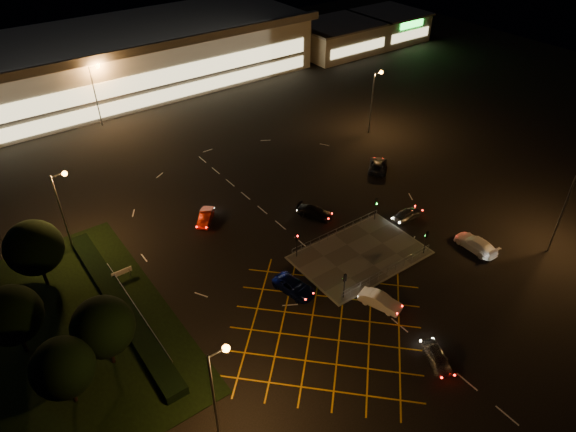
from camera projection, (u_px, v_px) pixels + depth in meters
ground at (335, 253)px, 58.44m from camera, size 180.00×180.00×0.00m
pedestrian_island at (360, 255)px, 58.05m from camera, size 14.00×9.00×0.12m
grass_verge at (71, 330)px, 49.02m from camera, size 18.00×30.00×0.08m
hedge at (120, 305)px, 51.14m from camera, size 2.00×26.00×1.00m
supermarket at (123, 59)px, 96.00m from camera, size 72.00×26.50×10.50m
retail_unit_a at (337, 37)px, 113.90m from camera, size 18.80×14.80×6.35m
retail_unit_b at (389, 25)px, 121.51m from camera, size 14.80×14.80×6.35m
streetlight_sw at (217, 384)px, 36.46m from camera, size 1.78×0.56×10.03m
streetlight_se at (568, 202)px, 55.15m from camera, size 1.78×0.56×10.03m
streetlight_nw at (63, 202)px, 55.20m from camera, size 1.78×0.56×10.03m
streetlight_ne at (375, 94)px, 79.37m from camera, size 1.78×0.56×10.03m
streetlight_far_left at (96, 87)px, 81.56m from camera, size 1.78×0.56×10.03m
streetlight_far_right at (291, 39)px, 101.92m from camera, size 1.78×0.56×10.03m
signal_sw at (345, 281)px, 51.22m from camera, size 0.28×0.30×3.15m
signal_se at (426, 237)px, 56.93m from camera, size 0.28×0.30×3.15m
signal_nw at (297, 241)px, 56.46m from camera, size 0.28×0.30×3.15m
signal_ne at (376, 204)px, 62.18m from camera, size 0.28×0.30×3.15m
tree_a at (63, 368)px, 40.31m from camera, size 5.04×5.04×6.86m
tree_b at (11, 315)px, 44.43m from camera, size 5.40×5.40×7.35m
tree_c at (34, 248)px, 51.40m from camera, size 5.76×5.76×7.84m
tree_e at (103, 327)px, 43.34m from camera, size 5.40×5.40×7.35m
car_near_silver at (437, 357)px, 45.66m from camera, size 2.96×4.18×1.32m
car_queue_white at (380, 301)px, 51.27m from camera, size 2.92×4.61×1.43m
car_left_blue at (294, 287)px, 53.00m from camera, size 3.10×5.15×1.34m
car_far_dkgrey at (315, 212)px, 63.83m from camera, size 3.82×4.90×1.33m
car_right_silver at (407, 214)px, 63.44m from camera, size 4.10×1.72×1.38m
car_circ_red at (205, 217)px, 62.95m from camera, size 3.75×3.98×1.34m
car_east_grey at (378, 165)px, 73.11m from camera, size 5.38×5.16×1.42m
car_approach_white at (476, 244)px, 58.58m from camera, size 2.32×5.31×1.52m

